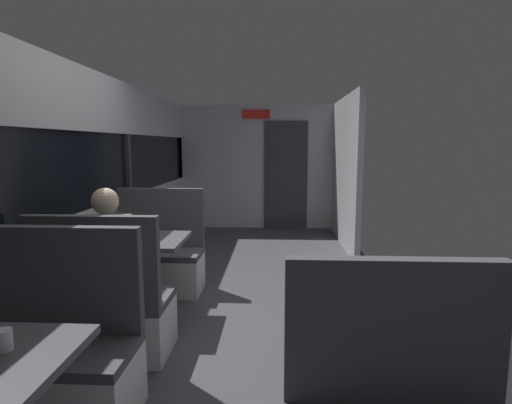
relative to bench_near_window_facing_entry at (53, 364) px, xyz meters
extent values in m
cube|color=#423F44|center=(0.89, 1.39, -0.34)|extent=(3.30, 9.20, 0.02)
cube|color=#B2B2B7|center=(-0.56, 1.39, 0.15)|extent=(0.08, 8.40, 0.95)
cube|color=#B2B2B7|center=(-0.56, 1.39, 1.67)|extent=(0.08, 8.40, 0.60)
cube|color=black|center=(-0.57, 1.39, 1.00)|extent=(0.03, 8.40, 0.75)
cube|color=#2D2D30|center=(-0.54, 2.79, 1.00)|extent=(0.06, 0.08, 0.75)
cube|color=#2D2D30|center=(-0.54, 5.59, 1.00)|extent=(0.06, 0.08, 0.75)
cube|color=#B2B2B7|center=(0.89, 5.59, 0.82)|extent=(2.90, 0.08, 2.30)
cube|color=#333338|center=(1.44, 5.54, 0.67)|extent=(0.80, 0.04, 2.00)
cube|color=red|center=(0.89, 5.53, 1.79)|extent=(0.50, 0.03, 0.16)
cube|color=#B2B2B7|center=(2.34, 4.39, 0.82)|extent=(0.08, 2.40, 2.30)
cube|color=silver|center=(0.00, -0.04, -0.13)|extent=(0.95, 0.50, 0.39)
cube|color=#47474C|center=(0.00, -0.04, 0.09)|extent=(0.95, 0.50, 0.06)
cube|color=#47474C|center=(0.00, 0.17, 0.45)|extent=(0.95, 0.08, 0.65)
cylinder|color=#9E9EA3|center=(0.00, 1.41, 0.02)|extent=(0.10, 0.10, 0.70)
cube|color=#4C4C51|center=(0.00, 1.41, 0.39)|extent=(0.90, 0.70, 0.04)
cube|color=silver|center=(0.00, 0.75, -0.13)|extent=(0.95, 0.50, 0.39)
cube|color=#47474C|center=(0.00, 0.75, 0.09)|extent=(0.95, 0.50, 0.06)
cube|color=#47474C|center=(0.00, 0.54, 0.45)|extent=(0.95, 0.08, 0.65)
cube|color=silver|center=(0.00, 2.07, -0.13)|extent=(0.95, 0.50, 0.39)
cube|color=#47474C|center=(0.00, 2.07, 0.09)|extent=(0.95, 0.50, 0.06)
cube|color=#47474C|center=(0.00, 2.28, 0.45)|extent=(0.95, 0.08, 0.65)
cube|color=#47474C|center=(1.79, -0.43, 0.45)|extent=(0.95, 0.08, 0.65)
cube|color=#26262D|center=(0.00, 0.75, -0.10)|extent=(0.30, 0.36, 0.45)
cube|color=#59724C|center=(0.00, 0.80, 0.42)|extent=(0.34, 0.22, 0.60)
sphere|color=beige|center=(0.00, 0.82, 0.83)|extent=(0.20, 0.20, 0.20)
cylinder|color=#59724C|center=(-0.20, 0.98, 0.44)|extent=(0.07, 0.28, 0.07)
cylinder|color=#59724C|center=(0.20, 0.98, 0.44)|extent=(0.07, 0.28, 0.07)
cylinder|color=white|center=(0.16, -0.62, 0.46)|extent=(0.07, 0.07, 0.09)
camera|label=1|loc=(1.28, -2.15, 1.25)|focal=28.96mm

